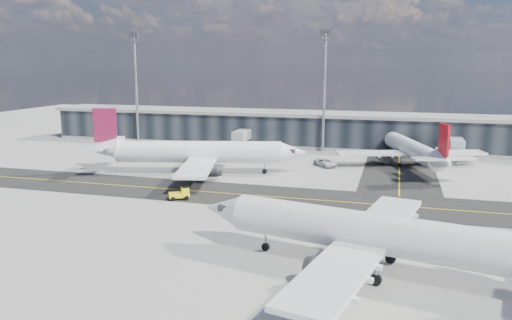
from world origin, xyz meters
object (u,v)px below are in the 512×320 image
object	(u,v)px
baggage_tug	(181,193)
airliner_redtail	(413,150)
airliner_near	(381,235)
service_van	(325,162)
airliner_af	(195,152)

from	to	relation	value
baggage_tug	airliner_redtail	bearing A→B (deg)	102.89
airliner_near	baggage_tug	distance (m)	37.42
airliner_redtail	airliner_near	distance (m)	56.63
service_van	airliner_af	bearing A→B (deg)	170.43
airliner_redtail	service_van	bearing A→B (deg)	175.69
airliner_af	service_van	size ratio (longest dim) A/B	7.20
airliner_near	baggage_tug	size ratio (longest dim) A/B	12.04
airliner_near	baggage_tug	xyz separation A→B (m)	(-31.30, 20.28, -3.11)
baggage_tug	airliner_near	bearing A→B (deg)	24.70
airliner_af	baggage_tug	world-z (taller)	airliner_af
airliner_redtail	service_van	world-z (taller)	airliner_redtail
baggage_tug	service_van	world-z (taller)	baggage_tug
airliner_af	airliner_near	distance (m)	53.13
airliner_near	service_van	xyz separation A→B (m)	(-12.92, 52.24, -3.28)
airliner_redtail	baggage_tug	distance (m)	51.00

